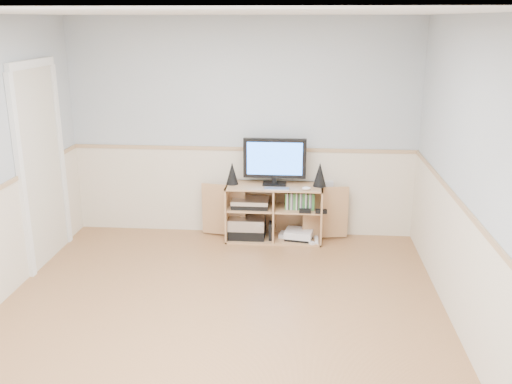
# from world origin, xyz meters

# --- Properties ---
(room) EXTENTS (4.04, 4.54, 2.54)m
(room) POSITION_xyz_m (-0.06, 0.12, 1.22)
(room) COLOR #A97D4B
(room) RESTS_ON ground
(media_cabinet) EXTENTS (1.70, 0.41, 0.65)m
(media_cabinet) POSITION_xyz_m (0.38, 2.07, 0.33)
(media_cabinet) COLOR tan
(media_cabinet) RESTS_ON floor
(monitor) EXTENTS (0.71, 0.18, 0.53)m
(monitor) POSITION_xyz_m (0.38, 2.06, 0.94)
(monitor) COLOR black
(monitor) RESTS_ON media_cabinet
(speaker_left) EXTENTS (0.14, 0.14, 0.25)m
(speaker_left) POSITION_xyz_m (-0.10, 2.04, 0.78)
(speaker_left) COLOR black
(speaker_left) RESTS_ON media_cabinet
(speaker_right) EXTENTS (0.15, 0.15, 0.27)m
(speaker_right) POSITION_xyz_m (0.89, 2.04, 0.79)
(speaker_right) COLOR black
(speaker_right) RESTS_ON media_cabinet
(keyboard) EXTENTS (0.28, 0.11, 0.01)m
(keyboard) POSITION_xyz_m (0.42, 1.88, 0.66)
(keyboard) COLOR silver
(keyboard) RESTS_ON media_cabinet
(mouse) EXTENTS (0.11, 0.08, 0.04)m
(mouse) POSITION_xyz_m (0.75, 1.88, 0.67)
(mouse) COLOR white
(mouse) RESTS_ON media_cabinet
(av_components) EXTENTS (0.51, 0.31, 0.47)m
(av_components) POSITION_xyz_m (0.09, 2.01, 0.22)
(av_components) COLOR black
(av_components) RESTS_ON media_cabinet
(game_consoles) EXTENTS (0.46, 0.31, 0.11)m
(game_consoles) POSITION_xyz_m (0.67, 2.00, 0.07)
(game_consoles) COLOR white
(game_consoles) RESTS_ON media_cabinet
(game_cases) EXTENTS (0.33, 0.13, 0.19)m
(game_cases) POSITION_xyz_m (0.68, 2.00, 0.48)
(game_cases) COLOR #3F8C3F
(game_cases) RESTS_ON media_cabinet
(wall_outlet) EXTENTS (0.12, 0.03, 0.12)m
(wall_outlet) POSITION_xyz_m (1.00, 2.23, 0.60)
(wall_outlet) COLOR white
(wall_outlet) RESTS_ON wall_back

